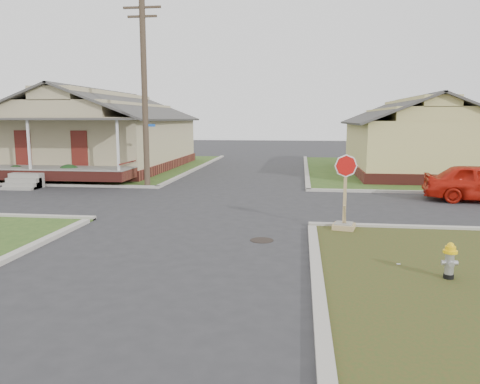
# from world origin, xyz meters

# --- Properties ---
(ground) EXTENTS (120.00, 120.00, 0.00)m
(ground) POSITION_xyz_m (0.00, 0.00, 0.00)
(ground) COLOR #2B2A2D
(ground) RESTS_ON ground
(verge_far_left) EXTENTS (19.00, 19.00, 0.05)m
(verge_far_left) POSITION_xyz_m (-13.00, 18.00, 0.03)
(verge_far_left) COLOR #2D4C1B
(verge_far_left) RESTS_ON ground
(curbs) EXTENTS (80.00, 40.00, 0.12)m
(curbs) POSITION_xyz_m (0.00, 5.00, 0.00)
(curbs) COLOR #A9A398
(curbs) RESTS_ON ground
(manhole) EXTENTS (0.64, 0.64, 0.01)m
(manhole) POSITION_xyz_m (2.20, -0.50, 0.01)
(manhole) COLOR black
(manhole) RESTS_ON ground
(corner_house) EXTENTS (10.10, 15.50, 5.30)m
(corner_house) POSITION_xyz_m (-10.00, 16.68, 2.28)
(corner_house) COLOR maroon
(corner_house) RESTS_ON ground
(side_house_yellow) EXTENTS (7.60, 11.60, 4.70)m
(side_house_yellow) POSITION_xyz_m (10.00, 16.50, 2.19)
(side_house_yellow) COLOR maroon
(side_house_yellow) RESTS_ON ground
(utility_pole) EXTENTS (1.80, 0.28, 9.00)m
(utility_pole) POSITION_xyz_m (-4.20, 8.90, 4.66)
(utility_pole) COLOR #3D3123
(utility_pole) RESTS_ON ground
(fire_hydrant) EXTENTS (0.28, 0.28, 0.76)m
(fire_hydrant) POSITION_xyz_m (6.29, -3.23, 0.47)
(fire_hydrant) COLOR black
(fire_hydrant) RESTS_ON ground
(stop_sign) EXTENTS (0.63, 0.62, 2.24)m
(stop_sign) POSITION_xyz_m (4.54, 0.96, 0.53)
(stop_sign) COLOR tan
(stop_sign) RESTS_ON ground
(hedge_left) EXTENTS (1.22, 1.00, 0.94)m
(hedge_left) POSITION_xyz_m (-11.49, 9.57, 0.52)
(hedge_left) COLOR #133516
(hedge_left) RESTS_ON verge_far_left
(hedge_right) EXTENTS (1.32, 1.08, 1.01)m
(hedge_right) POSITION_xyz_m (-8.49, 9.40, 0.55)
(hedge_right) COLOR #133516
(hedge_right) RESTS_ON verge_far_left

